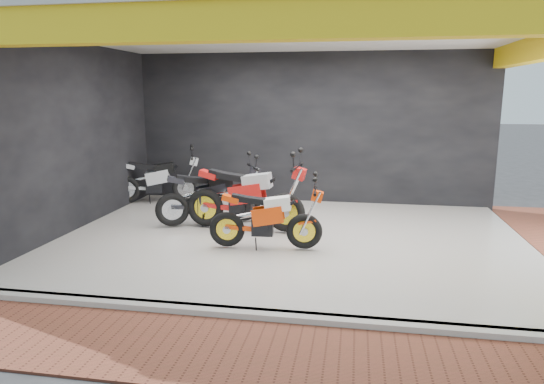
% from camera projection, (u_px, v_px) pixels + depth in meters
% --- Properties ---
extents(ground, '(80.00, 80.00, 0.00)m').
position_uv_depth(ground, '(271.00, 286.00, 6.61)').
color(ground, '#2D2D30').
rests_on(ground, ground).
extents(showroom_floor, '(8.00, 6.00, 0.10)m').
position_uv_depth(showroom_floor, '(291.00, 240.00, 8.53)').
color(showroom_floor, silver).
rests_on(showroom_floor, ground).
extents(showroom_ceiling, '(8.40, 6.40, 0.20)m').
position_uv_depth(showroom_ceiling, '(293.00, 29.00, 7.83)').
color(showroom_ceiling, beige).
rests_on(showroom_ceiling, corner_column).
extents(back_wall, '(8.20, 0.20, 3.50)m').
position_uv_depth(back_wall, '(310.00, 130.00, 11.19)').
color(back_wall, black).
rests_on(back_wall, ground).
extents(left_wall, '(0.20, 6.20, 3.50)m').
position_uv_depth(left_wall, '(71.00, 139.00, 8.89)').
color(left_wall, black).
rests_on(left_wall, ground).
extents(header_beam_front, '(8.40, 0.30, 0.40)m').
position_uv_depth(header_beam_front, '(255.00, 21.00, 4.99)').
color(header_beam_front, yellow).
rests_on(header_beam_front, corner_column).
extents(floor_kerb, '(8.00, 0.20, 0.10)m').
position_uv_depth(floor_kerb, '(256.00, 315.00, 5.61)').
color(floor_kerb, silver).
rests_on(floor_kerb, ground).
extents(paver_front, '(9.00, 1.40, 0.03)m').
position_uv_depth(paver_front, '(240.00, 352.00, 4.87)').
color(paver_front, brown).
rests_on(paver_front, ground).
extents(moto_hero, '(1.98, 0.86, 1.18)m').
position_uv_depth(moto_hero, '(304.00, 214.00, 7.69)').
color(moto_hero, '#EC4009').
rests_on(moto_hero, showroom_floor).
extents(moto_row_a, '(2.45, 1.08, 1.46)m').
position_uv_depth(moto_row_a, '(286.00, 194.00, 8.61)').
color(moto_row_a, red).
rests_on(moto_row_a, showroom_floor).
extents(moto_row_b, '(2.26, 1.65, 1.30)m').
position_uv_depth(moto_row_b, '(244.00, 190.00, 9.39)').
color(moto_row_b, black).
rests_on(moto_row_b, showroom_floor).
extents(moto_row_d, '(2.19, 1.38, 1.26)m').
position_uv_depth(moto_row_d, '(185.00, 175.00, 11.19)').
color(moto_row_d, '#A8ACB0').
rests_on(moto_row_d, showroom_floor).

